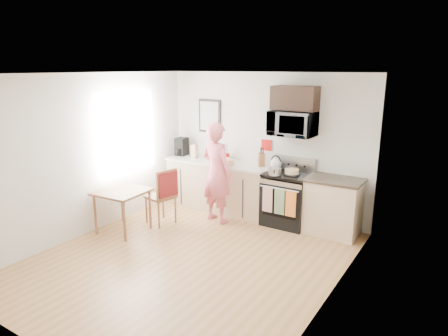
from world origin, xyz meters
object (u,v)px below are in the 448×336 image
Objects in this scene: microwave at (293,124)px; cake at (292,172)px; person at (217,173)px; dining_table at (122,195)px; chair at (165,190)px; range at (287,200)px.

microwave reaches higher than cake.
person reaches higher than dining_table.
cake reaches higher than dining_table.
cake is (0.09, -0.16, -0.79)m from microwave.
chair reaches higher than dining_table.
person is at bearing -150.63° from microwave.
person reaches higher than cake.
person is 0.94m from chair.
person reaches higher than range.
microwave is at bearing 90.06° from range.
chair is at bearing 53.70° from dining_table.
range reaches higher than chair.
cake is at bearing 37.18° from dining_table.
range is 4.07× the size of cake.
range is at bearing -89.94° from microwave.
cake is (0.09, -0.05, 0.53)m from range.
chair is (-0.62, -0.66, -0.24)m from person.
microwave is at bearing 119.02° from cake.
person is at bearing 49.79° from dining_table.
microwave is at bearing 40.79° from dining_table.
microwave is 1.00× the size of dining_table.
dining_table is at bearing -139.21° from microwave.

